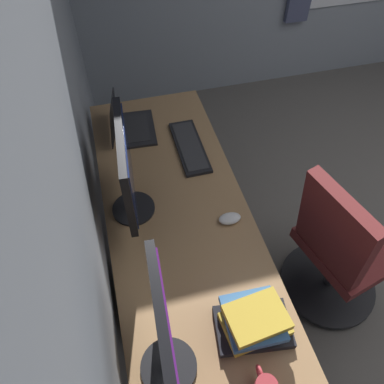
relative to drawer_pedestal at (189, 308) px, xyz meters
The scene contains 10 objects.
wall_back 1.03m from the drawer_pedestal, 107.88° to the left, with size 5.29×0.10×2.60m, color #8C939E.
desk 0.39m from the drawer_pedestal, ahead, with size 1.98×0.67×0.73m.
drawer_pedestal is the anchor object (origin of this frame).
monitor_primary 0.77m from the drawer_pedestal, 23.81° to the left, with size 0.47×0.20×0.47m.
monitor_secondary 0.75m from the drawer_pedestal, 155.74° to the left, with size 0.47×0.20×0.47m.
laptop_leftmost 1.04m from the drawer_pedestal, ahead, with size 0.32×0.27×0.20m.
keyboard_main 0.84m from the drawer_pedestal, 14.88° to the right, with size 0.42×0.14×0.02m.
mouse_main 0.51m from the drawer_pedestal, 51.03° to the right, with size 0.06×0.10×0.03m, color silver.
book_stack_near 0.56m from the drawer_pedestal, 149.31° to the right, with size 0.23×0.30×0.12m.
office_chair 0.82m from the drawer_pedestal, 86.74° to the right, with size 0.56×0.59×0.97m.
Camera 1 is at (-0.61, 2.15, 2.14)m, focal length 35.17 mm.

